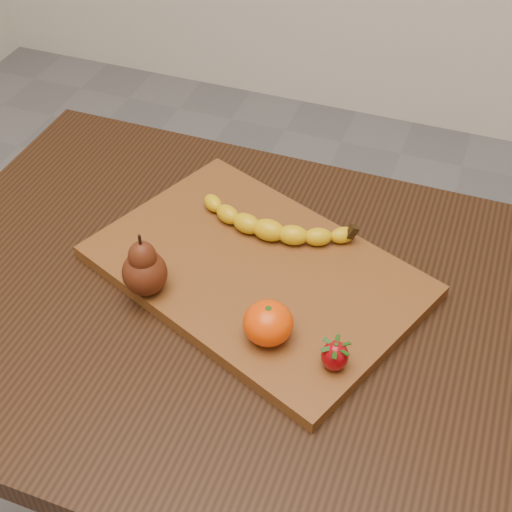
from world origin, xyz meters
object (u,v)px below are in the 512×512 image
at_px(table, 247,348).
at_px(pear, 143,263).
at_px(cutting_board, 256,271).
at_px(mandarin, 268,323).

distance_m(table, pear, 0.21).
bearing_deg(cutting_board, table, -62.27).
height_order(cutting_board, pear, pear).
bearing_deg(pear, cutting_board, 36.84).
distance_m(table, cutting_board, 0.12).
xyz_separation_m(cutting_board, pear, (-0.13, -0.09, 0.06)).
bearing_deg(table, pear, -162.93).
height_order(pear, mandarin, pear).
xyz_separation_m(pear, mandarin, (0.19, -0.02, -0.02)).
height_order(table, cutting_board, cutting_board).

